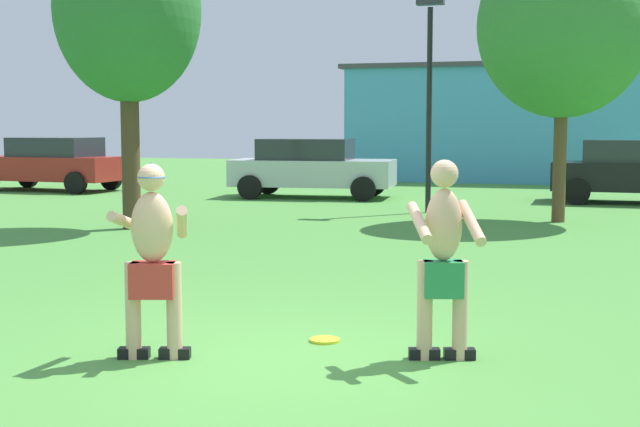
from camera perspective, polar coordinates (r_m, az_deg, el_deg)
The scene contains 11 objects.
ground_plane at distance 7.42m, azimuth -3.90°, elevation -9.52°, with size 80.00×80.00×0.00m, color #4C8E3D.
player_with_cap at distance 7.42m, azimuth -10.83°, elevation -2.51°, with size 0.66×0.68×1.65m.
player_in_green at distance 7.33m, azimuth 8.02°, elevation -2.75°, with size 0.72×0.66×1.67m.
frisbee at distance 8.03m, azimuth 0.32°, elevation -8.23°, with size 0.28×0.28×0.03m, color yellow.
car_red_near_post at distance 27.22m, azimuth -17.05°, elevation 3.16°, with size 4.38×2.18×1.58m.
car_black_mid_lot at distance 23.22m, azimuth 20.05°, elevation 2.65°, with size 4.33×2.07×1.58m.
car_silver_far_end at distance 23.56m, azimuth -0.57°, elevation 3.05°, with size 4.44×2.33×1.58m.
lamp_post at distance 19.65m, azimuth 7.13°, elevation 8.78°, with size 0.60×0.24×4.76m.
outbuilding_behind_lot at distance 32.35m, azimuth 11.32°, elevation 5.81°, with size 10.14×5.87×4.03m.
tree_behind_players at distance 18.34m, azimuth 15.54°, elevation 11.66°, with size 3.39×3.39×5.73m.
tree_near_building at distance 16.96m, azimuth -12.40°, elevation 12.72°, with size 2.71×2.71×5.78m.
Camera 1 is at (2.54, -6.69, 1.96)m, focal length 49.21 mm.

